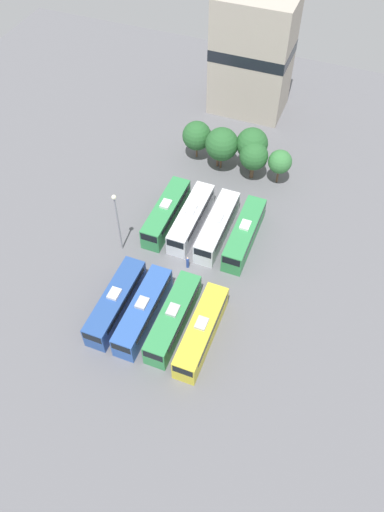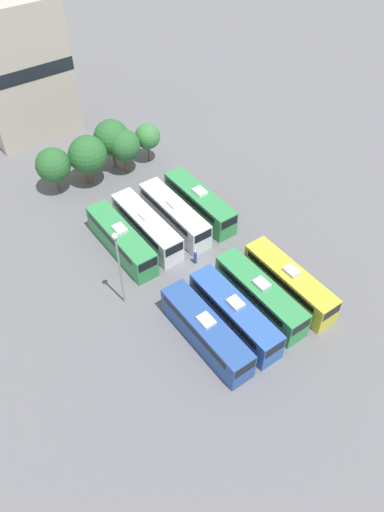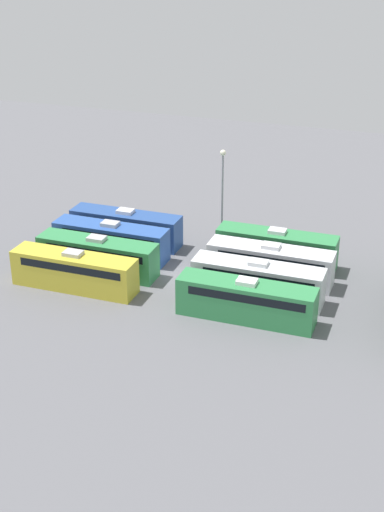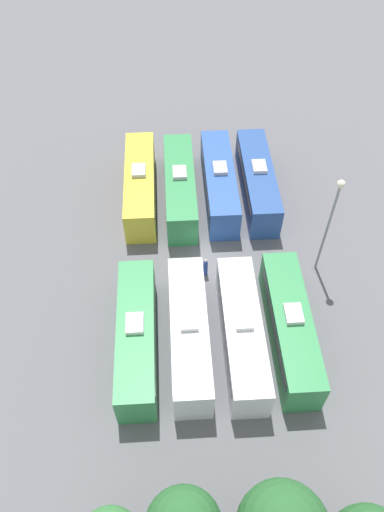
# 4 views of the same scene
# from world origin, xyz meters

# --- Properties ---
(ground_plane) EXTENTS (112.47, 112.47, 0.00)m
(ground_plane) POSITION_xyz_m (0.00, 0.00, 0.00)
(ground_plane) COLOR slate
(bus_0) EXTENTS (2.62, 11.25, 3.53)m
(bus_0) POSITION_xyz_m (-5.23, -7.83, 1.74)
(bus_0) COLOR #284C93
(bus_0) RESTS_ON ground_plane
(bus_1) EXTENTS (2.62, 11.25, 3.53)m
(bus_1) POSITION_xyz_m (-1.77, -7.83, 1.74)
(bus_1) COLOR #2D56A8
(bus_1) RESTS_ON ground_plane
(bus_2) EXTENTS (2.62, 11.25, 3.53)m
(bus_2) POSITION_xyz_m (1.80, -7.46, 1.74)
(bus_2) COLOR #338C4C
(bus_2) RESTS_ON ground_plane
(bus_3) EXTENTS (2.62, 11.25, 3.53)m
(bus_3) POSITION_xyz_m (5.36, -7.94, 1.74)
(bus_3) COLOR gold
(bus_3) RESTS_ON ground_plane
(bus_4) EXTENTS (2.62, 11.25, 3.53)m
(bus_4) POSITION_xyz_m (-5.39, 7.51, 1.74)
(bus_4) COLOR #338C4C
(bus_4) RESTS_ON ground_plane
(bus_5) EXTENTS (2.62, 11.25, 3.53)m
(bus_5) POSITION_xyz_m (-1.92, 7.77, 1.74)
(bus_5) COLOR silver
(bus_5) RESTS_ON ground_plane
(bus_6) EXTENTS (2.62, 11.25, 3.53)m
(bus_6) POSITION_xyz_m (1.80, 7.61, 1.74)
(bus_6) COLOR silver
(bus_6) RESTS_ON ground_plane
(bus_7) EXTENTS (2.62, 11.25, 3.53)m
(bus_7) POSITION_xyz_m (5.49, 7.64, 1.74)
(bus_7) COLOR #338C4C
(bus_7) RESTS_ON ground_plane
(worker_person) EXTENTS (0.36, 0.36, 1.85)m
(worker_person) POSITION_xyz_m (0.14, 1.16, 0.86)
(worker_person) COLOR navy
(worker_person) RESTS_ON ground_plane
(light_pole) EXTENTS (0.60, 0.60, 9.48)m
(light_pole) POSITION_xyz_m (-8.95, 0.98, 6.25)
(light_pole) COLOR gray
(light_pole) RESTS_ON ground_plane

